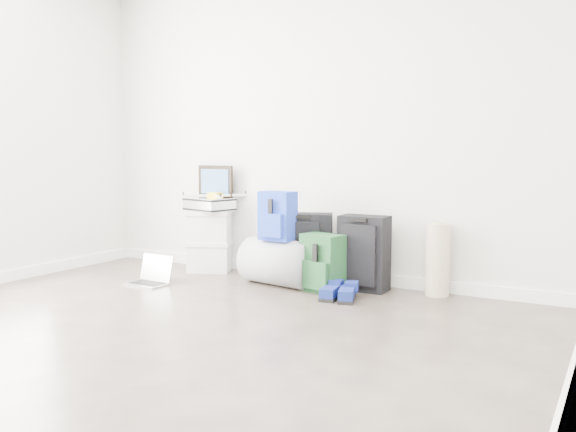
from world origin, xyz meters
The scene contains 14 objects.
ground centered at (0.00, 0.00, 0.00)m, with size 5.00×5.00×0.00m, color #332A25.
room_envelope centered at (0.00, 0.02, 1.72)m, with size 4.52×5.02×2.71m.
boxes_stack centered at (-1.01, 2.31, 0.29)m, with size 0.50×0.46×0.58m.
briefcase centered at (-1.01, 2.31, 0.64)m, with size 0.41×0.30×0.12m, color #B2B2B7.
painting centered at (-1.01, 2.41, 0.85)m, with size 0.40×0.06×0.30m.
drone centered at (-0.93, 2.29, 0.72)m, with size 0.45×0.45×0.05m.
duffel_bag centered at (-0.12, 2.09, 0.19)m, with size 0.39×0.39×0.63m, color gray.
blue_backpack centered at (-0.12, 2.06, 0.59)m, with size 0.31×0.23×0.41m.
large_suitcase centered at (0.07, 2.26, 0.30)m, with size 0.45×0.38×0.61m.
green_backpack centered at (0.31, 2.04, 0.23)m, with size 0.37×0.31×0.47m.
carry_on centered at (0.58, 2.26, 0.31)m, with size 0.39×0.26×0.61m.
shoes centered at (0.54, 1.87, 0.05)m, with size 0.31×0.31×0.10m.
rolled_rug centered at (1.15, 2.38, 0.28)m, with size 0.19×0.19×0.57m, color tan.
laptop centered at (-1.09, 1.59, 0.06)m, with size 0.35×0.26×0.24m.
Camera 1 is at (2.44, -2.29, 1.12)m, focal length 38.00 mm.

